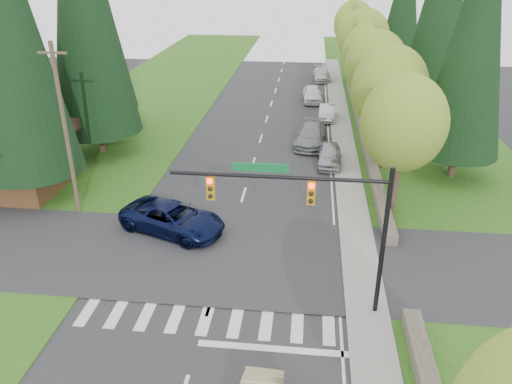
% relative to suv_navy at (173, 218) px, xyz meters
% --- Properties ---
extents(ground, '(120.00, 120.00, 0.00)m').
position_rel_suv_navy_xyz_m(ground, '(3.27, -10.40, -0.83)').
color(ground, '#28282B').
rests_on(ground, ground).
extents(grass_east, '(14.00, 110.00, 0.06)m').
position_rel_suv_navy_xyz_m(grass_east, '(16.27, 9.60, -0.80)').
color(grass_east, '#215617').
rests_on(grass_east, ground).
extents(grass_west, '(14.00, 110.00, 0.06)m').
position_rel_suv_navy_xyz_m(grass_west, '(-9.73, 9.60, -0.80)').
color(grass_west, '#215617').
rests_on(grass_west, ground).
extents(cross_street, '(120.00, 8.00, 0.10)m').
position_rel_suv_navy_xyz_m(cross_street, '(3.27, -2.40, -0.83)').
color(cross_street, '#28282B').
rests_on(cross_street, ground).
extents(sidewalk_east, '(1.80, 80.00, 0.13)m').
position_rel_suv_navy_xyz_m(sidewalk_east, '(10.17, 11.60, -0.76)').
color(sidewalk_east, gray).
rests_on(sidewalk_east, ground).
extents(curb_east, '(0.20, 80.00, 0.13)m').
position_rel_suv_navy_xyz_m(curb_east, '(9.32, 11.60, -0.76)').
color(curb_east, gray).
rests_on(curb_east, ground).
extents(stone_wall_north, '(0.70, 40.00, 0.70)m').
position_rel_suv_navy_xyz_m(stone_wall_north, '(11.87, 19.60, -0.48)').
color(stone_wall_north, '#4C4438').
rests_on(stone_wall_north, ground).
extents(traffic_signal, '(8.70, 0.37, 6.80)m').
position_rel_suv_navy_xyz_m(traffic_signal, '(7.64, -5.90, 4.16)').
color(traffic_signal, black).
rests_on(traffic_signal, ground).
extents(brown_building, '(8.40, 8.40, 5.40)m').
position_rel_suv_navy_xyz_m(brown_building, '(-11.73, 4.60, 2.31)').
color(brown_building, '#4C2D19').
rests_on(brown_building, ground).
extents(utility_pole, '(1.60, 0.24, 10.00)m').
position_rel_suv_navy_xyz_m(utility_pole, '(-6.23, 1.60, 4.31)').
color(utility_pole, '#473828').
rests_on(utility_pole, ground).
extents(decid_tree_0, '(4.80, 4.80, 8.37)m').
position_rel_suv_navy_xyz_m(decid_tree_0, '(12.47, 3.60, 4.77)').
color(decid_tree_0, '#38281C').
rests_on(decid_tree_0, ground).
extents(decid_tree_1, '(5.20, 5.20, 8.80)m').
position_rel_suv_navy_xyz_m(decid_tree_1, '(12.57, 10.60, 4.97)').
color(decid_tree_1, '#38281C').
rests_on(decid_tree_1, ground).
extents(decid_tree_2, '(5.00, 5.00, 8.82)m').
position_rel_suv_navy_xyz_m(decid_tree_2, '(12.37, 17.60, 5.10)').
color(decid_tree_2, '#38281C').
rests_on(decid_tree_2, ground).
extents(decid_tree_3, '(5.00, 5.00, 8.55)m').
position_rel_suv_navy_xyz_m(decid_tree_3, '(12.47, 24.60, 4.84)').
color(decid_tree_3, '#38281C').
rests_on(decid_tree_3, ground).
extents(decid_tree_4, '(5.40, 5.40, 9.18)m').
position_rel_suv_navy_xyz_m(decid_tree_4, '(12.57, 31.60, 5.23)').
color(decid_tree_4, '#38281C').
rests_on(decid_tree_4, ground).
extents(decid_tree_5, '(4.80, 4.80, 8.30)m').
position_rel_suv_navy_xyz_m(decid_tree_5, '(12.37, 38.60, 4.70)').
color(decid_tree_5, '#38281C').
rests_on(decid_tree_5, ground).
extents(decid_tree_6, '(5.20, 5.20, 8.86)m').
position_rel_suv_navy_xyz_m(decid_tree_6, '(12.47, 45.60, 5.03)').
color(decid_tree_6, '#38281C').
rests_on(decid_tree_6, ground).
extents(conifer_w_a, '(6.12, 6.12, 19.80)m').
position_rel_suv_navy_xyz_m(conifer_w_a, '(-9.73, 3.60, 9.96)').
color(conifer_w_a, '#38281C').
rests_on(conifer_w_a, ground).
extents(conifer_w_e, '(5.78, 5.78, 18.80)m').
position_rel_suv_navy_xyz_m(conifer_w_e, '(-10.73, 17.60, 9.46)').
color(conifer_w_e, '#38281C').
rests_on(conifer_w_e, ground).
extents(conifer_e_a, '(5.44, 5.44, 17.80)m').
position_rel_suv_navy_xyz_m(conifer_e_a, '(17.27, 9.60, 8.96)').
color(conifer_e_a, '#38281C').
rests_on(conifer_e_a, ground).
extents(conifer_e_c, '(5.10, 5.10, 16.80)m').
position_rel_suv_navy_xyz_m(conifer_e_c, '(17.27, 37.60, 8.46)').
color(conifer_e_c, '#38281C').
rests_on(conifer_e_c, ground).
extents(suv_navy, '(6.56, 4.73, 1.66)m').
position_rel_suv_navy_xyz_m(suv_navy, '(0.00, 0.00, 0.00)').
color(suv_navy, black).
rests_on(suv_navy, ground).
extents(parked_car_a, '(1.83, 4.31, 1.46)m').
position_rel_suv_navy_xyz_m(parked_car_a, '(8.87, 10.89, -0.10)').
color(parked_car_a, '#A1A1A5').
rests_on(parked_car_a, ground).
extents(parked_car_b, '(2.87, 5.67, 1.58)m').
position_rel_suv_navy_xyz_m(parked_car_b, '(7.47, 14.97, -0.04)').
color(parked_car_b, gray).
rests_on(parked_car_b, ground).
extents(parked_car_c, '(1.59, 4.10, 1.33)m').
position_rel_suv_navy_xyz_m(parked_car_c, '(8.87, 22.10, -0.16)').
color(parked_car_c, '#B1B1B6').
rests_on(parked_car_c, ground).
extents(parked_car_d, '(2.19, 4.86, 1.62)m').
position_rel_suv_navy_xyz_m(parked_car_d, '(7.47, 28.38, -0.02)').
color(parked_car_d, white).
rests_on(parked_car_d, ground).
extents(parked_car_e, '(2.31, 5.12, 1.45)m').
position_rel_suv_navy_xyz_m(parked_car_e, '(8.56, 38.46, -0.10)').
color(parked_car_e, '#B6B7BC').
rests_on(parked_car_e, ground).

